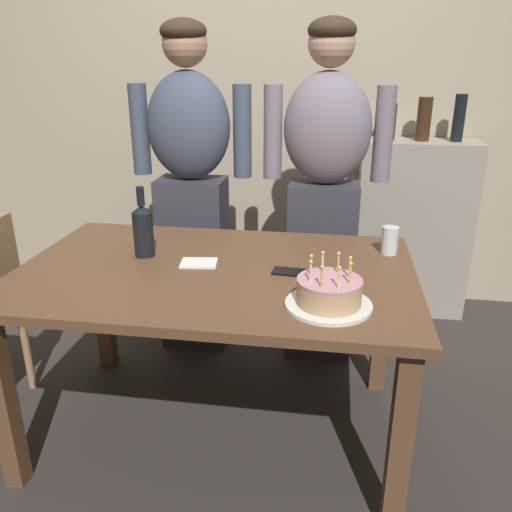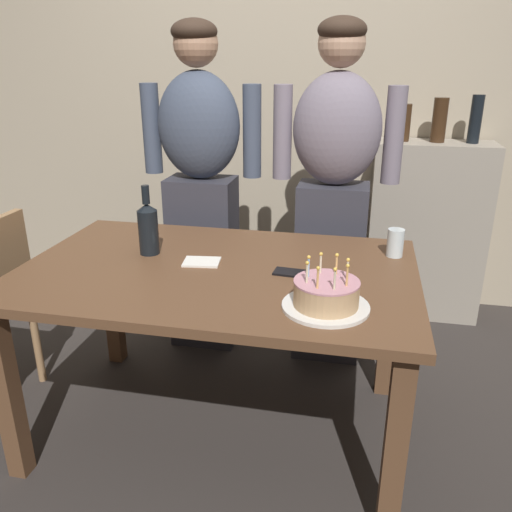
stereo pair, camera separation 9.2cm
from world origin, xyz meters
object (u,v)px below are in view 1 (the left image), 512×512
(wine_bottle, at_px, (143,229))
(person_man_bearded, at_px, (191,188))
(person_woman_cardigan, at_px, (324,193))
(napkin_stack, at_px, (199,263))
(water_glass_near, at_px, (390,240))
(cell_phone, at_px, (292,272))
(birthday_cake, at_px, (329,294))

(wine_bottle, xyz_separation_m, person_man_bearded, (0.03, 0.62, 0.02))
(wine_bottle, relative_size, person_woman_cardigan, 0.17)
(wine_bottle, distance_m, napkin_stack, 0.27)
(water_glass_near, relative_size, wine_bottle, 0.40)
(cell_phone, relative_size, person_woman_cardigan, 0.09)
(water_glass_near, xyz_separation_m, wine_bottle, (-0.98, -0.18, 0.06))
(napkin_stack, relative_size, person_man_bearded, 0.08)
(wine_bottle, height_order, cell_phone, wine_bottle)
(cell_phone, distance_m, napkin_stack, 0.37)
(cell_phone, bearing_deg, wine_bottle, 176.10)
(wine_bottle, distance_m, cell_phone, 0.62)
(water_glass_near, xyz_separation_m, cell_phone, (-0.37, -0.27, -0.05))
(wine_bottle, height_order, person_man_bearded, person_man_bearded)
(birthday_cake, distance_m, wine_bottle, 0.83)
(water_glass_near, distance_m, wine_bottle, 0.99)
(cell_phone, relative_size, napkin_stack, 1.03)
(cell_phone, bearing_deg, napkin_stack, 179.35)
(cell_phone, bearing_deg, person_man_bearded, 133.82)
(person_man_bearded, bearing_deg, napkin_stack, 107.38)
(napkin_stack, bearing_deg, wine_bottle, 166.40)
(birthday_cake, bearing_deg, cell_phone, 118.44)
(napkin_stack, xyz_separation_m, person_woman_cardigan, (0.46, 0.68, 0.13))
(water_glass_near, distance_m, person_man_bearded, 1.05)
(water_glass_near, bearing_deg, person_man_bearded, 154.85)
(birthday_cake, xyz_separation_m, cell_phone, (-0.14, 0.26, -0.04))
(water_glass_near, xyz_separation_m, person_man_bearded, (-0.95, 0.45, 0.08))
(cell_phone, xyz_separation_m, napkin_stack, (-0.37, 0.04, 0.00))
(birthday_cake, relative_size, cell_phone, 1.95)
(cell_phone, bearing_deg, birthday_cake, -56.72)
(water_glass_near, relative_size, cell_phone, 0.78)
(birthday_cake, relative_size, person_woman_cardigan, 0.17)
(birthday_cake, height_order, person_man_bearded, person_man_bearded)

